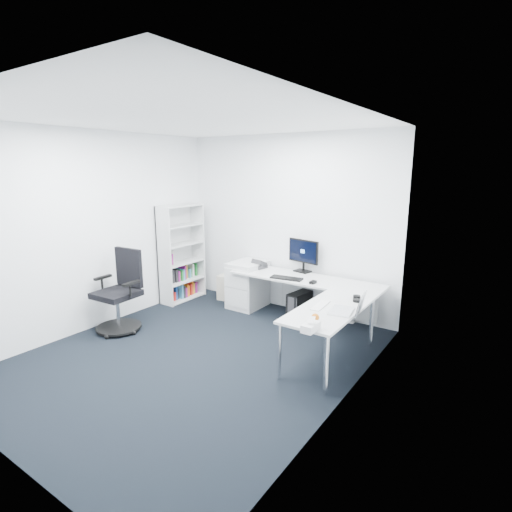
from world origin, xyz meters
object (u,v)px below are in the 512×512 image
Objects in this scene: l_desk at (294,306)px; laptop at (342,301)px; task_chair at (116,292)px; monitor at (303,255)px; bookshelf at (182,253)px.

laptop is (0.96, -0.68, 0.45)m from l_desk.
monitor reaches higher than task_chair.
task_chair is at bearing -81.52° from bookshelf.
bookshelf is at bearing -153.51° from monitor.
l_desk is 0.86m from monitor.
monitor is (1.98, 0.55, 0.11)m from bookshelf.
task_chair is 3.02m from laptop.
task_chair is 2.10× the size of monitor.
laptop is at bearing -37.17° from monitor.
bookshelf is at bearing 157.73° from laptop.
l_desk is at bearing -61.16° from monitor.
bookshelf is at bearing 178.68° from l_desk.
monitor is (1.76, 2.04, 0.35)m from task_chair.
l_desk is at bearing 135.50° from laptop.
laptop is at bearing 11.04° from task_chair.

